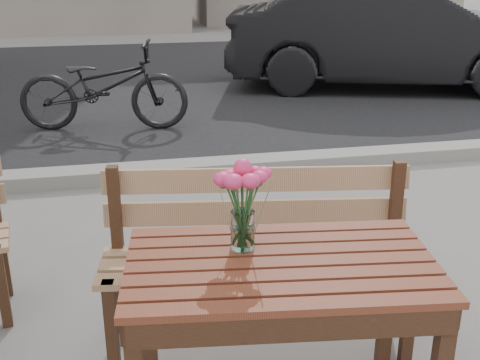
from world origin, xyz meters
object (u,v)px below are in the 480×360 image
object	(u,v)px
main_vase	(243,194)
parked_car	(390,35)
bicycle	(103,86)
main_table	(281,289)

from	to	relation	value
main_vase	parked_car	xyz separation A→B (m)	(3.25, 5.72, -0.21)
parked_car	main_vase	bearing A→B (deg)	166.78
bicycle	main_vase	bearing A→B (deg)	-163.24
main_vase	bicycle	size ratio (longest dim) A/B	0.21
main_table	parked_car	size ratio (longest dim) A/B	0.28
main_table	parked_car	distance (m)	6.64
main_table	parked_car	xyz separation A→B (m)	(3.13, 5.85, 0.13)
main_vase	parked_car	bearing A→B (deg)	60.40
main_table	bicycle	size ratio (longest dim) A/B	0.70
main_table	main_vase	size ratio (longest dim) A/B	3.39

